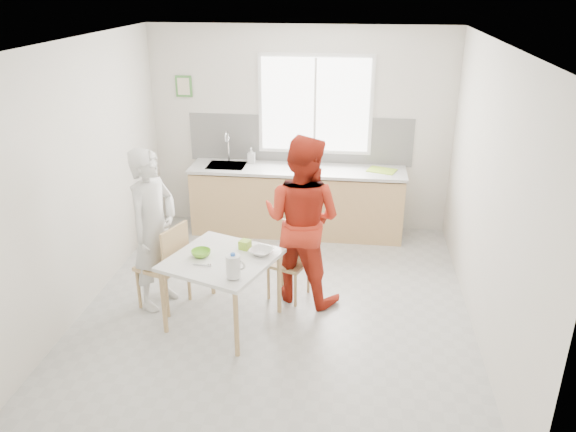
{
  "coord_description": "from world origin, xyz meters",
  "views": [
    {
      "loc": [
        0.75,
        -5.04,
        3.22
      ],
      "look_at": [
        0.1,
        0.2,
        0.98
      ],
      "focal_mm": 35.0,
      "sensor_mm": 36.0,
      "label": 1
    }
  ],
  "objects_px": {
    "bowl_white": "(261,252)",
    "dining_table": "(222,265)",
    "bowl_green": "(201,253)",
    "wine_bottle_b": "(296,154)",
    "milk_jug": "(234,266)",
    "chair_far": "(291,256)",
    "wine_bottle_a": "(301,155)",
    "chair_left": "(167,262)",
    "person_white": "(154,230)",
    "person_red": "(302,220)"
  },
  "relations": [
    {
      "from": "bowl_white",
      "to": "dining_table",
      "type": "bearing_deg",
      "value": -160.23
    },
    {
      "from": "bowl_green",
      "to": "wine_bottle_b",
      "type": "bearing_deg",
      "value": 74.53
    },
    {
      "from": "dining_table",
      "to": "milk_jug",
      "type": "height_order",
      "value": "milk_jug"
    },
    {
      "from": "chair_far",
      "to": "bowl_white",
      "type": "height_order",
      "value": "chair_far"
    },
    {
      "from": "bowl_white",
      "to": "wine_bottle_a",
      "type": "bearing_deg",
      "value": 85.81
    },
    {
      "from": "dining_table",
      "to": "bowl_green",
      "type": "distance_m",
      "value": 0.23
    },
    {
      "from": "bowl_green",
      "to": "wine_bottle_a",
      "type": "relative_size",
      "value": 0.59
    },
    {
      "from": "dining_table",
      "to": "chair_left",
      "type": "relative_size",
      "value": 1.29
    },
    {
      "from": "person_white",
      "to": "chair_left",
      "type": "bearing_deg",
      "value": -90.0
    },
    {
      "from": "chair_far",
      "to": "bowl_white",
      "type": "relative_size",
      "value": 3.74
    },
    {
      "from": "person_white",
      "to": "bowl_white",
      "type": "relative_size",
      "value": 7.8
    },
    {
      "from": "chair_far",
      "to": "milk_jug",
      "type": "xyz_separation_m",
      "value": [
        -0.4,
        -1.02,
        0.4
      ]
    },
    {
      "from": "milk_jug",
      "to": "bowl_green",
      "type": "bearing_deg",
      "value": 156.39
    },
    {
      "from": "person_white",
      "to": "milk_jug",
      "type": "relative_size",
      "value": 7.34
    },
    {
      "from": "bowl_white",
      "to": "wine_bottle_b",
      "type": "bearing_deg",
      "value": 87.7
    },
    {
      "from": "chair_left",
      "to": "wine_bottle_b",
      "type": "distance_m",
      "value": 2.51
    },
    {
      "from": "chair_far",
      "to": "person_red",
      "type": "distance_m",
      "value": 0.47
    },
    {
      "from": "milk_jug",
      "to": "person_white",
      "type": "bearing_deg",
      "value": 166.2
    },
    {
      "from": "milk_jug",
      "to": "wine_bottle_a",
      "type": "xyz_separation_m",
      "value": [
        0.32,
        2.69,
        0.23
      ]
    },
    {
      "from": "bowl_white",
      "to": "milk_jug",
      "type": "bearing_deg",
      "value": -107.51
    },
    {
      "from": "bowl_white",
      "to": "wine_bottle_a",
      "type": "height_order",
      "value": "wine_bottle_a"
    },
    {
      "from": "wine_bottle_b",
      "to": "dining_table",
      "type": "bearing_deg",
      "value": -100.74
    },
    {
      "from": "milk_jug",
      "to": "wine_bottle_b",
      "type": "height_order",
      "value": "wine_bottle_b"
    },
    {
      "from": "wine_bottle_a",
      "to": "bowl_white",
      "type": "bearing_deg",
      "value": -94.19
    },
    {
      "from": "chair_left",
      "to": "person_white",
      "type": "xyz_separation_m",
      "value": [
        -0.12,
        0.05,
        0.34
      ]
    },
    {
      "from": "milk_jug",
      "to": "wine_bottle_a",
      "type": "bearing_deg",
      "value": 103.26
    },
    {
      "from": "person_red",
      "to": "milk_jug",
      "type": "relative_size",
      "value": 7.77
    },
    {
      "from": "person_white",
      "to": "milk_jug",
      "type": "distance_m",
      "value": 1.17
    },
    {
      "from": "person_white",
      "to": "person_red",
      "type": "xyz_separation_m",
      "value": [
        1.49,
        0.32,
        0.05
      ]
    },
    {
      "from": "bowl_white",
      "to": "wine_bottle_a",
      "type": "distance_m",
      "value": 2.21
    },
    {
      "from": "wine_bottle_a",
      "to": "wine_bottle_b",
      "type": "distance_m",
      "value": 0.13
    },
    {
      "from": "person_white",
      "to": "milk_jug",
      "type": "xyz_separation_m",
      "value": [
        0.97,
        -0.65,
        -0.01
      ]
    },
    {
      "from": "chair_far",
      "to": "wine_bottle_a",
      "type": "distance_m",
      "value": 1.79
    },
    {
      "from": "dining_table",
      "to": "chair_left",
      "type": "bearing_deg",
      "value": 159.96
    },
    {
      "from": "person_white",
      "to": "wine_bottle_b",
      "type": "relative_size",
      "value": 5.71
    },
    {
      "from": "bowl_green",
      "to": "wine_bottle_b",
      "type": "height_order",
      "value": "wine_bottle_b"
    },
    {
      "from": "chair_far",
      "to": "person_white",
      "type": "bearing_deg",
      "value": -145.05
    },
    {
      "from": "person_white",
      "to": "bowl_white",
      "type": "bearing_deg",
      "value": -77.33
    },
    {
      "from": "person_white",
      "to": "milk_jug",
      "type": "height_order",
      "value": "person_white"
    },
    {
      "from": "bowl_green",
      "to": "dining_table",
      "type": "bearing_deg",
      "value": -6.0
    },
    {
      "from": "dining_table",
      "to": "person_red",
      "type": "xyz_separation_m",
      "value": [
        0.72,
        0.6,
        0.26
      ]
    },
    {
      "from": "chair_far",
      "to": "wine_bottle_b",
      "type": "relative_size",
      "value": 2.74
    },
    {
      "from": "person_red",
      "to": "person_white",
      "type": "bearing_deg",
      "value": 32.28
    },
    {
      "from": "chair_left",
      "to": "bowl_white",
      "type": "height_order",
      "value": "chair_left"
    },
    {
      "from": "person_red",
      "to": "wine_bottle_a",
      "type": "distance_m",
      "value": 1.73
    },
    {
      "from": "chair_left",
      "to": "milk_jug",
      "type": "xyz_separation_m",
      "value": [
        0.85,
        -0.61,
        0.33
      ]
    },
    {
      "from": "bowl_green",
      "to": "chair_left",
      "type": "bearing_deg",
      "value": 154.0
    },
    {
      "from": "wine_bottle_b",
      "to": "milk_jug",
      "type": "bearing_deg",
      "value": -95.13
    },
    {
      "from": "wine_bottle_a",
      "to": "chair_far",
      "type": "bearing_deg",
      "value": -87.28
    },
    {
      "from": "dining_table",
      "to": "person_red",
      "type": "height_order",
      "value": "person_red"
    }
  ]
}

